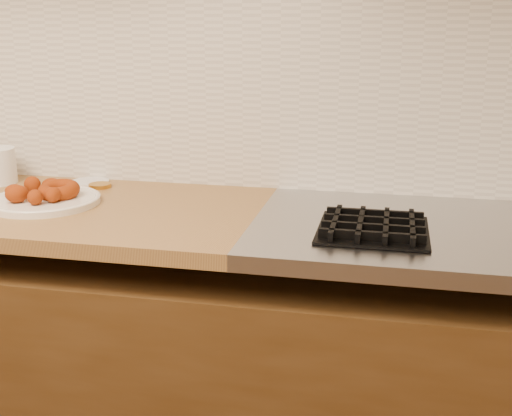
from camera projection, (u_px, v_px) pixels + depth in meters
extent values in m
cube|color=#BDAE91|center=(117.00, 34.00, 1.94)|extent=(4.00, 0.02, 2.70)
cube|color=#482F16|center=(93.00, 369.00, 1.91)|extent=(3.60, 0.60, 0.77)
cube|color=silver|center=(118.00, 84.00, 1.97)|extent=(3.60, 0.02, 0.60)
cube|color=black|center=(373.00, 230.00, 1.53)|extent=(0.26, 0.26, 0.01)
cube|color=black|center=(335.00, 222.00, 1.54)|extent=(0.01, 0.24, 0.02)
cube|color=black|center=(372.00, 236.00, 1.44)|extent=(0.24, 0.01, 0.02)
cube|color=black|center=(361.00, 224.00, 1.53)|extent=(0.01, 0.24, 0.02)
cube|color=black|center=(373.00, 228.00, 1.50)|extent=(0.24, 0.01, 0.02)
cube|color=black|center=(386.00, 225.00, 1.52)|extent=(0.01, 0.24, 0.02)
cube|color=black|center=(374.00, 221.00, 1.55)|extent=(0.24, 0.01, 0.02)
cube|color=black|center=(412.00, 227.00, 1.51)|extent=(0.01, 0.24, 0.02)
cube|color=black|center=(375.00, 214.00, 1.61)|extent=(0.24, 0.01, 0.02)
cylinder|color=silver|center=(45.00, 201.00, 1.77)|extent=(0.30, 0.30, 0.02)
torus|color=#7E2500|center=(59.00, 190.00, 1.77)|extent=(0.13, 0.14, 0.05)
ellipsoid|color=#7E2500|center=(32.00, 185.00, 1.81)|extent=(0.05, 0.05, 0.05)
ellipsoid|color=#7E2500|center=(14.00, 190.00, 1.78)|extent=(0.07, 0.07, 0.03)
ellipsoid|color=#7E2500|center=(17.00, 194.00, 1.71)|extent=(0.08, 0.08, 0.05)
ellipsoid|color=#7E2500|center=(35.00, 197.00, 1.69)|extent=(0.06, 0.06, 0.04)
ellipsoid|color=#7E2500|center=(51.00, 185.00, 1.83)|extent=(0.06, 0.06, 0.04)
ellipsoid|color=#7E2500|center=(53.00, 195.00, 1.71)|extent=(0.05, 0.06, 0.04)
cylinder|color=silver|center=(90.00, 182.00, 2.00)|extent=(0.15, 0.15, 0.01)
cylinder|color=#BC8227|center=(100.00, 186.00, 1.95)|extent=(0.09, 0.09, 0.01)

